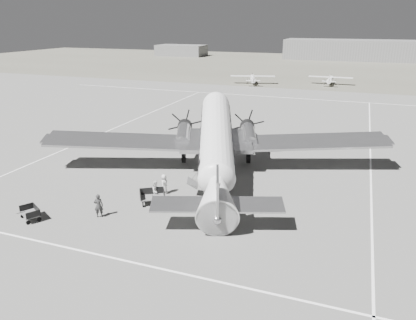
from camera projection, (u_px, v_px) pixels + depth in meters
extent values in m
plane|color=slate|center=(222.00, 177.00, 34.79)|extent=(260.00, 260.00, 0.00)
cube|color=white|center=(141.00, 264.00, 22.39)|extent=(60.00, 0.15, 0.01)
cube|color=white|center=(371.00, 198.00, 30.83)|extent=(0.15, 80.00, 0.01)
cube|color=white|center=(109.00, 131.00, 49.60)|extent=(0.15, 60.00, 0.01)
cube|color=white|center=(295.00, 98.00, 70.22)|extent=(90.00, 0.15, 0.01)
cube|color=#5E5C4F|center=(325.00, 66.00, 118.94)|extent=(260.00, 90.00, 0.01)
cube|color=slate|center=(348.00, 51.00, 138.45)|extent=(42.00, 14.00, 6.00)
cube|color=#606060|center=(349.00, 41.00, 137.38)|extent=(42.00, 14.00, 0.60)
cube|color=#606060|center=(181.00, 50.00, 154.17)|extent=(18.00, 10.00, 4.00)
imported|color=#2C2C2C|center=(99.00, 206.00, 27.54)|extent=(0.73, 0.65, 1.69)
imported|color=silver|center=(156.00, 191.00, 30.17)|extent=(0.90, 0.95, 1.54)
imported|color=silver|center=(164.00, 184.00, 31.33)|extent=(0.61, 0.84, 1.58)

